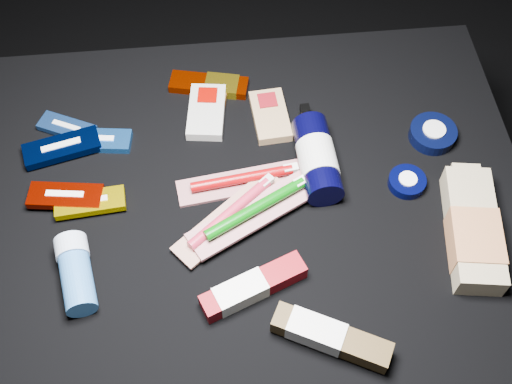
{
  "coord_description": "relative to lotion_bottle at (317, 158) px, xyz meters",
  "views": [
    {
      "loc": [
        -0.04,
        -0.57,
        1.34
      ],
      "look_at": [
        0.01,
        0.01,
        0.42
      ],
      "focal_mm": 45.0,
      "sensor_mm": 36.0,
      "label": 1
    }
  ],
  "objects": [
    {
      "name": "toothpaste_carton_green",
      "position": [
        -0.03,
        -0.31,
        -0.01
      ],
      "size": [
        0.18,
        0.12,
        0.03
      ],
      "rotation": [
        0.0,
        0.0,
        -0.47
      ],
      "color": "#402E14",
      "rests_on": "cloth_table"
    },
    {
      "name": "ground",
      "position": [
        -0.13,
        -0.06,
        -0.43
      ],
      "size": [
        3.0,
        3.0,
        0.0
      ],
      "primitive_type": "plane",
      "color": "black",
      "rests_on": "ground"
    },
    {
      "name": "clif_bar_1",
      "position": [
        -0.18,
        0.15,
        -0.02
      ],
      "size": [
        0.08,
        0.13,
        0.02
      ],
      "rotation": [
        0.0,
        0.0,
        -0.13
      ],
      "color": "#B5B4AD",
      "rests_on": "cloth_table"
    },
    {
      "name": "clif_bar_2",
      "position": [
        -0.07,
        0.12,
        -0.02
      ],
      "size": [
        0.07,
        0.12,
        0.02
      ],
      "rotation": [
        0.0,
        0.0,
        0.07
      ],
      "color": "#A38056",
      "rests_on": "cloth_table"
    },
    {
      "name": "lotion_bottle",
      "position": [
        0.0,
        0.0,
        0.0
      ],
      "size": [
        0.07,
        0.21,
        0.07
      ],
      "rotation": [
        0.0,
        0.0,
        0.04
      ],
      "color": "black",
      "rests_on": "cloth_table"
    },
    {
      "name": "toothbrush_pack_0",
      "position": [
        -0.13,
        -0.02,
        -0.02
      ],
      "size": [
        0.23,
        0.08,
        0.03
      ],
      "rotation": [
        0.0,
        0.0,
        0.12
      ],
      "color": "#A29A97",
      "rests_on": "cloth_table"
    },
    {
      "name": "luna_bar_0",
      "position": [
        -0.39,
        0.09,
        -0.02
      ],
      "size": [
        0.13,
        0.06,
        0.02
      ],
      "rotation": [
        0.0,
        0.0,
        -0.13
      ],
      "color": "#1D5AB0",
      "rests_on": "cloth_table"
    },
    {
      "name": "toothbrush_pack_1",
      "position": [
        -0.16,
        -0.09,
        -0.02
      ],
      "size": [
        0.21,
        0.18,
        0.02
      ],
      "rotation": [
        0.0,
        0.0,
        0.69
      ],
      "color": "#AFA7A4",
      "rests_on": "cloth_table"
    },
    {
      "name": "luna_bar_2",
      "position": [
        -0.45,
        0.08,
        -0.02
      ],
      "size": [
        0.14,
        0.08,
        0.02
      ],
      "rotation": [
        0.0,
        0.0,
        0.24
      ],
      "color": "black",
      "rests_on": "cloth_table"
    },
    {
      "name": "toothbrush_pack_2",
      "position": [
        -0.11,
        -0.09,
        -0.01
      ],
      "size": [
        0.24,
        0.16,
        0.03
      ],
      "rotation": [
        0.0,
        0.0,
        0.48
      ],
      "color": "silver",
      "rests_on": "cloth_table"
    },
    {
      "name": "luna_bar_3",
      "position": [
        -0.39,
        -0.04,
        -0.02
      ],
      "size": [
        0.12,
        0.05,
        0.02
      ],
      "rotation": [
        0.0,
        0.0,
        0.08
      ],
      "color": "#CEB100",
      "rests_on": "cloth_table"
    },
    {
      "name": "bodywash_bottle",
      "position": [
        0.23,
        -0.16,
        -0.01
      ],
      "size": [
        0.11,
        0.23,
        0.05
      ],
      "rotation": [
        0.0,
        0.0,
        -0.15
      ],
      "color": "tan",
      "rests_on": "cloth_table"
    },
    {
      "name": "luna_bar_4",
      "position": [
        -0.43,
        -0.03,
        -0.01
      ],
      "size": [
        0.13,
        0.06,
        0.02
      ],
      "rotation": [
        0.0,
        0.0,
        -0.14
      ],
      "color": "#6E0A00",
      "rests_on": "cloth_table"
    },
    {
      "name": "cloth_table",
      "position": [
        -0.13,
        -0.06,
        -0.23
      ],
      "size": [
        0.98,
        0.78,
        0.4
      ],
      "primitive_type": "cube",
      "color": "black",
      "rests_on": "ground"
    },
    {
      "name": "luna_bar_1",
      "position": [
        -0.44,
        0.13,
        -0.02
      ],
      "size": [
        0.11,
        0.08,
        0.01
      ],
      "rotation": [
        0.0,
        0.0,
        -0.45
      ],
      "color": "#1F4890",
      "rests_on": "cloth_table"
    },
    {
      "name": "power_bar",
      "position": [
        -0.17,
        0.21,
        -0.02
      ],
      "size": [
        0.16,
        0.08,
        0.02
      ],
      "rotation": [
        0.0,
        0.0,
        -0.22
      ],
      "color": "#6B1400",
      "rests_on": "cloth_table"
    },
    {
      "name": "clif_bar_0",
      "position": [
        -0.18,
        0.15,
        -0.02
      ],
      "size": [
        0.08,
        0.11,
        0.02
      ],
      "rotation": [
        0.0,
        0.0,
        -0.22
      ],
      "color": "#57371C",
      "rests_on": "cloth_table"
    },
    {
      "name": "cream_tin_lower",
      "position": [
        0.15,
        -0.05,
        -0.02
      ],
      "size": [
        0.06,
        0.06,
        0.02
      ],
      "rotation": [
        0.0,
        0.0,
        -0.3
      ],
      "color": "black",
      "rests_on": "cloth_table"
    },
    {
      "name": "cream_tin_upper",
      "position": [
        0.22,
        0.05,
        -0.02
      ],
      "size": [
        0.08,
        0.08,
        0.03
      ],
      "rotation": [
        0.0,
        0.0,
        -0.08
      ],
      "color": "black",
      "rests_on": "cloth_table"
    },
    {
      "name": "toothpaste_carton_red",
      "position": [
        -0.14,
        -0.22,
        -0.02
      ],
      "size": [
        0.17,
        0.1,
        0.03
      ],
      "rotation": [
        0.0,
        0.0,
        0.38
      ],
      "color": "maroon",
      "rests_on": "cloth_table"
    },
    {
      "name": "deodorant_stick",
      "position": [
        -0.41,
        -0.18,
        -0.01
      ],
      "size": [
        0.08,
        0.13,
        0.05
      ],
      "rotation": [
        0.0,
        0.0,
        0.2
      ],
      "color": "#2F66A8",
      "rests_on": "cloth_table"
    }
  ]
}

